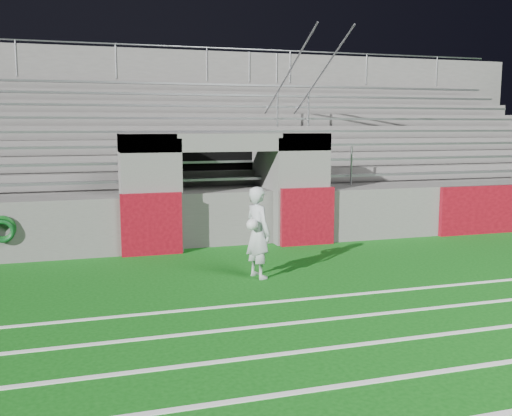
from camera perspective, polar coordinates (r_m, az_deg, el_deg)
name	(u,v)px	position (r m, az deg, el deg)	size (l,w,h in m)	color
ground	(275,284)	(10.16, 1.89, -7.59)	(90.00, 90.00, 0.00)	#0D4F0F
stadium_structure	(191,168)	(17.56, -6.51, 3.99)	(26.00, 8.48, 5.42)	#575552
goalkeeper_with_ball	(258,232)	(10.40, 0.21, -2.44)	(0.56, 0.70, 1.68)	#AAB0B4
hose_coil	(3,230)	(12.45, -24.01, -1.99)	(0.52, 0.14, 0.55)	#0E4615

